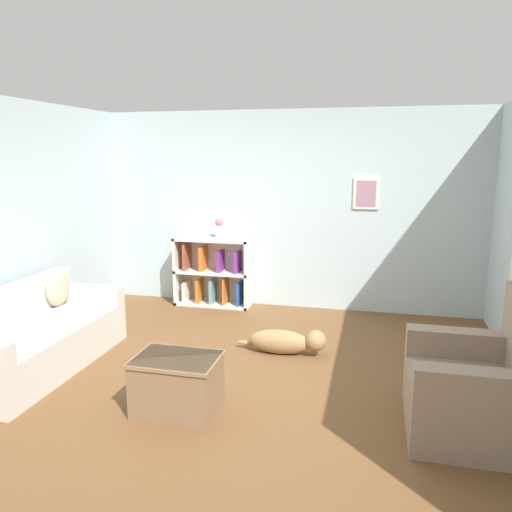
{
  "coord_description": "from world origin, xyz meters",
  "views": [
    {
      "loc": [
        1.12,
        -4.27,
        2.03
      ],
      "look_at": [
        0.0,
        0.4,
        1.05
      ],
      "focal_mm": 35.0,
      "sensor_mm": 36.0,
      "label": 1
    }
  ],
  "objects_px": {
    "couch": "(34,339)",
    "vase": "(219,227)",
    "bookshelf": "(213,273)",
    "recliner_chair": "(483,387)",
    "dog": "(287,341)",
    "coffee_table": "(177,382)"
  },
  "relations": [
    {
      "from": "dog",
      "to": "coffee_table",
      "type": "bearing_deg",
      "value": -115.68
    },
    {
      "from": "bookshelf",
      "to": "recliner_chair",
      "type": "bearing_deg",
      "value": -41.75
    },
    {
      "from": "vase",
      "to": "dog",
      "type": "bearing_deg",
      "value": -51.05
    },
    {
      "from": "couch",
      "to": "bookshelf",
      "type": "relative_size",
      "value": 1.83
    },
    {
      "from": "bookshelf",
      "to": "vase",
      "type": "distance_m",
      "value": 0.64
    },
    {
      "from": "couch",
      "to": "dog",
      "type": "bearing_deg",
      "value": 21.08
    },
    {
      "from": "couch",
      "to": "vase",
      "type": "height_order",
      "value": "vase"
    },
    {
      "from": "recliner_chair",
      "to": "coffee_table",
      "type": "xyz_separation_m",
      "value": [
        -2.3,
        -0.22,
        -0.12
      ]
    },
    {
      "from": "couch",
      "to": "vase",
      "type": "bearing_deg",
      "value": 64.5
    },
    {
      "from": "recliner_chair",
      "to": "vase",
      "type": "bearing_deg",
      "value": 137.46
    },
    {
      "from": "bookshelf",
      "to": "vase",
      "type": "height_order",
      "value": "vase"
    },
    {
      "from": "recliner_chair",
      "to": "vase",
      "type": "relative_size",
      "value": 3.92
    },
    {
      "from": "couch",
      "to": "recliner_chair",
      "type": "height_order",
      "value": "recliner_chair"
    },
    {
      "from": "recliner_chair",
      "to": "dog",
      "type": "relative_size",
      "value": 1.11
    },
    {
      "from": "bookshelf",
      "to": "recliner_chair",
      "type": "xyz_separation_m",
      "value": [
        2.95,
        -2.63,
        -0.09
      ]
    },
    {
      "from": "bookshelf",
      "to": "coffee_table",
      "type": "relative_size",
      "value": 1.54
    },
    {
      "from": "vase",
      "to": "bookshelf",
      "type": "bearing_deg",
      "value": 167.65
    },
    {
      "from": "recliner_chair",
      "to": "dog",
      "type": "xyz_separation_m",
      "value": [
        -1.65,
        1.13,
        -0.22
      ]
    },
    {
      "from": "couch",
      "to": "coffee_table",
      "type": "relative_size",
      "value": 2.82
    },
    {
      "from": "bookshelf",
      "to": "vase",
      "type": "xyz_separation_m",
      "value": [
        0.11,
        -0.02,
        0.64
      ]
    },
    {
      "from": "bookshelf",
      "to": "coffee_table",
      "type": "height_order",
      "value": "bookshelf"
    },
    {
      "from": "couch",
      "to": "vase",
      "type": "relative_size",
      "value": 7.02
    }
  ]
}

